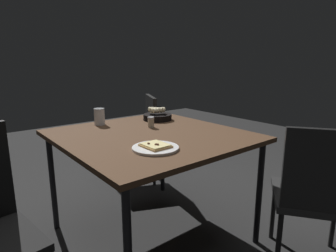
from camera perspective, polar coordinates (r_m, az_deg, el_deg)
ground at (r=2.21m, az=-3.21°, el=-20.80°), size 8.00×8.00×0.00m
dining_table at (r=1.92m, az=-3.47°, el=-3.09°), size 1.17×1.13×0.75m
pizza_plate at (r=1.56m, az=-2.53°, el=-4.29°), size 0.26×0.26×0.04m
bread_basket at (r=2.33m, az=-2.11°, el=2.02°), size 0.23×0.23×0.11m
beer_glass at (r=2.21m, az=-13.55°, el=1.69°), size 0.08×0.08×0.12m
pepper_shaker at (r=2.07m, az=-3.43°, el=0.66°), size 0.05×0.05×0.08m
chair_near at (r=2.95m, az=-5.69°, el=-1.15°), size 0.58×0.58×0.88m
chair_spare at (r=1.85m, az=27.68°, el=-11.42°), size 0.61×0.61×0.90m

